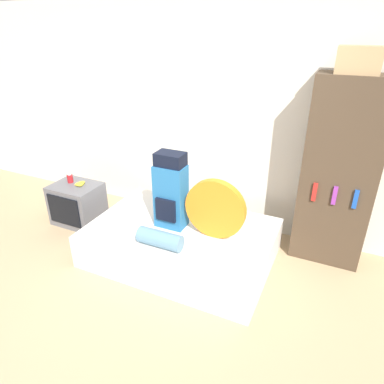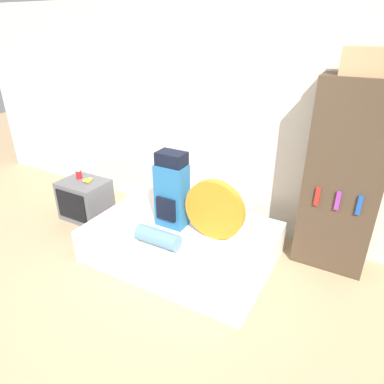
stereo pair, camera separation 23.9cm
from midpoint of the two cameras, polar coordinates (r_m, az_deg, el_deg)
name	(u,v)px [view 2 (the right image)]	position (r m, az deg, el deg)	size (l,w,h in m)	color
ground_plane	(132,296)	(3.41, -7.89, -16.85)	(16.00, 16.00, 0.00)	tan
wall_back	(216,120)	(4.12, 5.66, 11.78)	(8.00, 0.05, 2.60)	silver
bed	(182,242)	(3.76, 0.12, -8.34)	(1.91, 1.29, 0.37)	silver
backpack	(172,191)	(3.53, -1.47, 0.10)	(0.31, 0.24, 0.82)	#23669E
tent_bag	(215,210)	(3.37, 5.83, -3.02)	(0.62, 0.08, 0.62)	orange
sleeping_roll	(158,237)	(3.35, -3.64, -7.62)	(0.45, 0.16, 0.16)	#5B849E
television	(85,200)	(4.64, -15.97, -1.25)	(0.59, 0.48, 0.52)	#5B5B60
canister	(79,174)	(4.61, -16.95, 2.79)	(0.07, 0.07, 0.12)	#B2191E
banana_bunch	(89,180)	(4.50, -15.39, 1.92)	(0.12, 0.15, 0.04)	yellow
bookshelf	(343,180)	(3.66, 25.67, 1.79)	(0.70, 0.39, 1.93)	#473828
cardboard_box	(365,61)	(3.38, 28.85, 18.54)	(0.36, 0.21, 0.23)	tan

